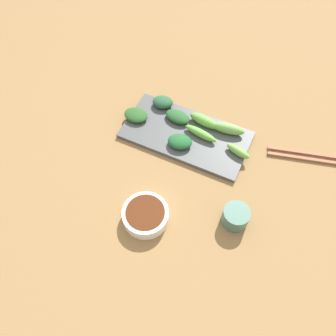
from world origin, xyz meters
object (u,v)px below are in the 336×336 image
sauce_bowl (146,215)px  serving_plate (187,135)px  tea_cup (236,217)px  chopsticks (313,157)px

sauce_bowl → serving_plate: (0.26, 0.01, -0.01)m
sauce_bowl → tea_cup: size_ratio=1.74×
chopsticks → serving_plate: bearing=88.3°
serving_plate → chopsticks: serving_plate is taller
serving_plate → chopsticks: 0.33m
serving_plate → tea_cup: (-0.18, -0.20, 0.02)m
sauce_bowl → chopsticks: 0.46m
serving_plate → chopsticks: bearing=-77.0°
chopsticks → tea_cup: 0.28m
sauce_bowl → chopsticks: size_ratio=0.46×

